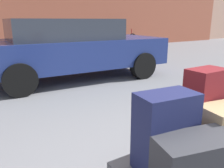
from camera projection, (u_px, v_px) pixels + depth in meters
The scene contains 10 objects.
suitcase_black_rear_left at pixel (222, 144), 1.82m from camera, with size 0.51×0.38×0.21m, color black.
suitcase_maroon_front_right at pixel (204, 106), 2.02m from camera, with size 0.34×0.22×0.66m, color maroon.
duffel_bag_charcoal_center at pixel (196, 163), 1.46m from camera, with size 0.55×0.28×0.36m, color #2D2D33.
suitcase_navy_rear_right at pixel (165, 132), 1.64m from camera, with size 0.42×0.25×0.57m, color #191E47.
parked_car at pixel (72, 47), 5.52m from camera, with size 4.39×2.10×1.42m.
bicycle_leaning at pixel (125, 41), 11.97m from camera, with size 1.75×0.35×0.96m.
bollard_kerb_near at pixel (79, 51), 8.51m from camera, with size 0.23×0.23×0.57m, color #383838.
bollard_kerb_mid at pixel (107, 49), 9.13m from camera, with size 0.23×0.23×0.57m, color #383838.
bollard_kerb_far at pixel (137, 47), 9.91m from camera, with size 0.23×0.23×0.57m, color #383838.
bollard_corner at pixel (155, 45), 10.43m from camera, with size 0.23×0.23×0.57m, color #383838.
Camera 1 is at (-1.35, -0.93, 1.39)m, focal length 36.99 mm.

